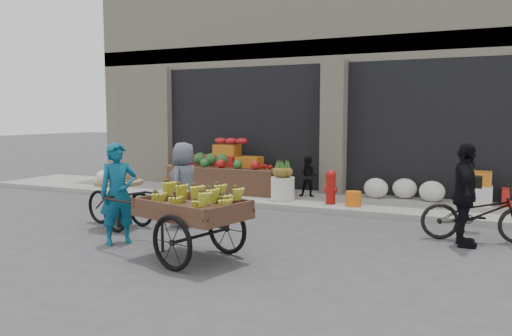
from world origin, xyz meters
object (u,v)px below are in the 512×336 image
at_px(fire_hydrant, 331,186).
at_px(tricycle_cart, 119,196).
at_px(vendor_grey, 184,184).
at_px(bicycle, 479,213).
at_px(vendor_woman, 118,194).
at_px(seated_person, 309,177).
at_px(banana_cart, 190,206).
at_px(orange_bucket, 354,199).
at_px(cyclist, 465,195).
at_px(pineapple_bin, 283,189).

xyz_separation_m(fire_hydrant, tricycle_cart, (-2.93, -3.20, 0.06)).
xyz_separation_m(vendor_grey, bicycle, (4.80, 0.93, -0.30)).
bearing_deg(vendor_grey, vendor_woman, -13.00).
relative_size(fire_hydrant, vendor_grey, 0.47).
height_order(vendor_woman, tricycle_cart, vendor_woman).
bearing_deg(tricycle_cart, seated_person, 71.12).
bearing_deg(banana_cart, orange_bucket, 88.77).
height_order(banana_cart, tricycle_cart, banana_cart).
xyz_separation_m(orange_bucket, vendor_woman, (-2.70, -4.03, 0.51)).
distance_m(seated_person, bicycle, 4.25).
distance_m(tricycle_cart, cyclist, 5.70).
xyz_separation_m(bicycle, cyclist, (-0.20, -0.40, 0.33)).
relative_size(pineapple_bin, fire_hydrant, 0.73).
relative_size(pineapple_bin, banana_cart, 0.20).
xyz_separation_m(pineapple_bin, fire_hydrant, (1.10, -0.05, 0.13)).
relative_size(banana_cart, cyclist, 1.67).
height_order(pineapple_bin, orange_bucket, pineapple_bin).
relative_size(seated_person, vendor_woman, 0.60).
distance_m(orange_bucket, banana_cart, 4.51).
xyz_separation_m(seated_person, tricycle_cart, (-2.23, -3.85, -0.02)).
height_order(pineapple_bin, bicycle, bicycle).
xyz_separation_m(banana_cart, cyclist, (3.40, 2.28, 0.04)).
bearing_deg(vendor_woman, fire_hydrant, 9.09).
relative_size(vendor_woman, vendor_grey, 1.04).
height_order(fire_hydrant, bicycle, bicycle).
bearing_deg(vendor_grey, pineapple_bin, 158.72).
xyz_separation_m(banana_cart, tricycle_cart, (-2.18, 1.16, -0.18)).
xyz_separation_m(orange_bucket, cyclist, (2.15, -2.03, 0.51)).
distance_m(vendor_woman, cyclist, 5.25).
relative_size(fire_hydrant, banana_cart, 0.27).
distance_m(orange_bucket, cyclist, 3.00).
xyz_separation_m(orange_bucket, tricycle_cart, (-3.43, -3.15, 0.30)).
bearing_deg(banana_cart, cyclist, 48.81).
bearing_deg(pineapple_bin, vendor_grey, -107.76).
height_order(orange_bucket, tricycle_cart, tricycle_cart).
relative_size(banana_cart, vendor_woman, 1.68).
bearing_deg(seated_person, vendor_grey, -121.01).
relative_size(pineapple_bin, tricycle_cart, 0.36).
xyz_separation_m(seated_person, cyclist, (3.35, -2.73, 0.20)).
bearing_deg(orange_bucket, seated_person, 149.74).
relative_size(vendor_woman, cyclist, 0.99).
distance_m(orange_bucket, vendor_woman, 4.88).
xyz_separation_m(pineapple_bin, cyclist, (3.75, -2.13, 0.41)).
relative_size(banana_cart, tricycle_cart, 1.79).
bearing_deg(cyclist, vendor_grey, 88.72).
bearing_deg(vendor_woman, vendor_grey, 27.91).
distance_m(pineapple_bin, seated_person, 0.75).
bearing_deg(pineapple_bin, banana_cart, -85.51).
xyz_separation_m(tricycle_cart, vendor_grey, (0.98, 0.58, 0.18)).
distance_m(seated_person, vendor_woman, 4.97).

